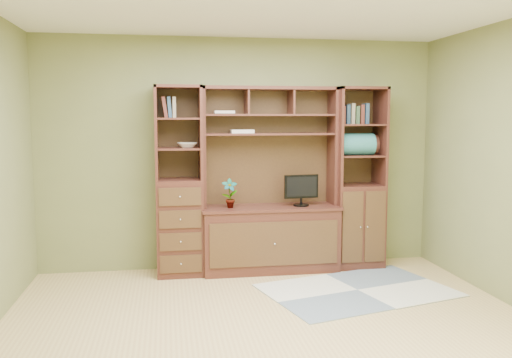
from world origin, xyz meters
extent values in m
cube|color=tan|center=(0.00, 0.00, 0.00)|extent=(4.60, 4.10, 0.04)
cube|color=olive|center=(0.00, 2.00, 1.30)|extent=(4.50, 0.04, 2.60)
cube|color=olive|center=(0.00, -2.00, 1.30)|extent=(4.50, 0.04, 2.60)
cube|color=#431F17|center=(0.30, 1.73, 1.02)|extent=(1.54, 0.53, 2.05)
cube|color=#431F17|center=(-0.70, 1.77, 1.02)|extent=(0.50, 0.45, 2.05)
cube|color=#431F17|center=(1.32, 1.77, 1.02)|extent=(0.55, 0.45, 2.05)
cube|color=#A2A7A8|center=(1.02, 0.87, 0.01)|extent=(2.02, 1.60, 0.01)
cube|color=black|center=(0.64, 1.70, 0.97)|extent=(0.41, 0.22, 0.48)
imported|color=#AB5F39|center=(-0.16, 1.70, 0.89)|extent=(0.17, 0.11, 0.32)
cube|color=beige|center=(0.00, 1.82, 1.56)|extent=(0.25, 0.18, 0.04)
imported|color=silver|center=(-0.61, 1.77, 1.42)|extent=(0.22, 0.22, 0.05)
cube|color=#2B6E71|center=(1.26, 1.73, 1.41)|extent=(0.42, 0.25, 0.25)
cube|color=brown|center=(1.43, 1.85, 1.40)|extent=(0.40, 0.22, 0.22)
camera|label=1|loc=(-0.83, -4.11, 1.71)|focal=38.00mm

